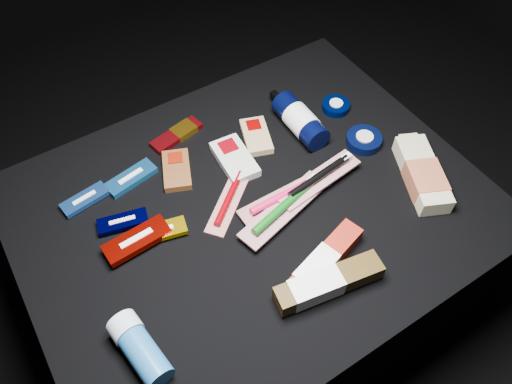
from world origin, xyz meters
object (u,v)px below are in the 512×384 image
toothpaste_carton_red (321,264)px  lotion_bottle (300,121)px  bodywash_bottle (423,175)px  deodorant_stick (139,348)px

toothpaste_carton_red → lotion_bottle: bearing=45.0°
bodywash_bottle → toothpaste_carton_red: (-0.32, -0.06, -0.00)m
lotion_bottle → deodorant_stick: (-0.56, -0.30, -0.00)m
bodywash_bottle → toothpaste_carton_red: bodywash_bottle is taller
deodorant_stick → toothpaste_carton_red: 0.37m
lotion_bottle → bodywash_bottle: (0.14, -0.28, -0.01)m
bodywash_bottle → deodorant_stick: deodorant_stick is taller
toothpaste_carton_red → deodorant_stick: bearing=158.9°
lotion_bottle → toothpaste_carton_red: (-0.19, -0.33, -0.01)m
lotion_bottle → bodywash_bottle: 0.31m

